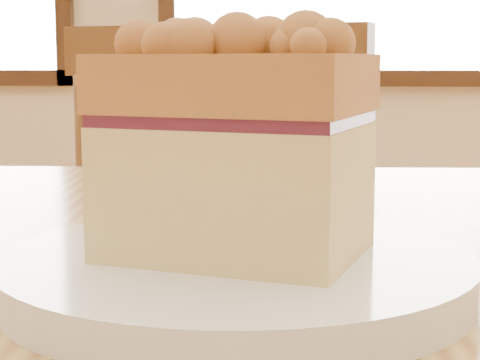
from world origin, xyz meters
name	(u,v)px	position (x,y,z in m)	size (l,w,h in m)	color
cafe_chair_main	(255,352)	(0.02, 0.89, 0.46)	(0.51, 0.51, 0.90)	#5A3418
plate	(236,274)	(0.04, 0.16, 0.76)	(0.21, 0.21, 0.02)	white
cake_slice	(237,137)	(0.04, 0.16, 0.82)	(0.13, 0.11, 0.11)	#D2B776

